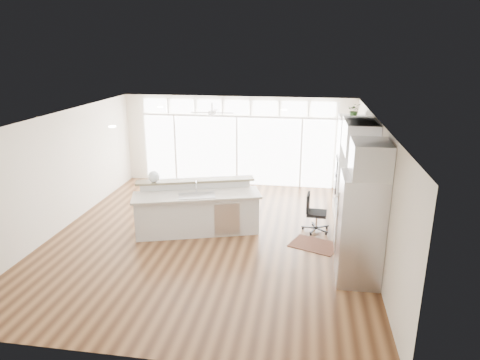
# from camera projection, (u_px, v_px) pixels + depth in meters

# --- Properties ---
(floor) EXTENTS (7.00, 8.00, 0.02)m
(floor) POSITION_uv_depth(u_px,v_px,m) (209.00, 237.00, 9.68)
(floor) COLOR #492A16
(floor) RESTS_ON ground
(ceiling) EXTENTS (7.00, 8.00, 0.02)m
(ceiling) POSITION_uv_depth(u_px,v_px,m) (206.00, 118.00, 8.86)
(ceiling) COLOR silver
(ceiling) RESTS_ON wall_back
(wall_back) EXTENTS (7.00, 0.04, 2.70)m
(wall_back) POSITION_uv_depth(u_px,v_px,m) (237.00, 141.00, 13.04)
(wall_back) COLOR white
(wall_back) RESTS_ON floor
(wall_front) EXTENTS (7.00, 0.04, 2.70)m
(wall_front) POSITION_uv_depth(u_px,v_px,m) (137.00, 272.00, 5.50)
(wall_front) COLOR white
(wall_front) RESTS_ON floor
(wall_left) EXTENTS (0.04, 8.00, 2.70)m
(wall_left) POSITION_uv_depth(u_px,v_px,m) (59.00, 173.00, 9.79)
(wall_left) COLOR white
(wall_left) RESTS_ON floor
(wall_right) EXTENTS (0.04, 8.00, 2.70)m
(wall_right) POSITION_uv_depth(u_px,v_px,m) (374.00, 188.00, 8.75)
(wall_right) COLOR white
(wall_right) RESTS_ON floor
(glass_wall) EXTENTS (5.80, 0.06, 2.08)m
(glass_wall) POSITION_uv_depth(u_px,v_px,m) (237.00, 151.00, 13.07)
(glass_wall) COLOR white
(glass_wall) RESTS_ON wall_back
(transom_row) EXTENTS (5.90, 0.06, 0.40)m
(transom_row) POSITION_uv_depth(u_px,v_px,m) (237.00, 107.00, 12.67)
(transom_row) COLOR white
(transom_row) RESTS_ON wall_back
(desk_window) EXTENTS (0.04, 0.85, 0.85)m
(desk_window) POSITION_uv_depth(u_px,v_px,m) (371.00, 174.00, 8.97)
(desk_window) COLOR white
(desk_window) RESTS_ON wall_right
(ceiling_fan) EXTENTS (1.16, 1.16, 0.32)m
(ceiling_fan) POSITION_uv_depth(u_px,v_px,m) (212.00, 109.00, 11.64)
(ceiling_fan) COLOR white
(ceiling_fan) RESTS_ON ceiling
(recessed_lights) EXTENTS (3.40, 3.00, 0.02)m
(recessed_lights) POSITION_uv_depth(u_px,v_px,m) (208.00, 117.00, 9.06)
(recessed_lights) COLOR white
(recessed_lights) RESTS_ON ceiling
(oven_cabinet) EXTENTS (0.64, 1.20, 2.50)m
(oven_cabinet) POSITION_uv_depth(u_px,v_px,m) (350.00, 168.00, 10.52)
(oven_cabinet) COLOR silver
(oven_cabinet) RESTS_ON floor
(desk_nook) EXTENTS (0.72, 1.30, 0.76)m
(desk_nook) POSITION_uv_depth(u_px,v_px,m) (351.00, 225.00, 9.37)
(desk_nook) COLOR silver
(desk_nook) RESTS_ON floor
(upper_cabinets) EXTENTS (0.64, 1.30, 0.64)m
(upper_cabinets) POSITION_uv_depth(u_px,v_px,m) (360.00, 136.00, 8.78)
(upper_cabinets) COLOR silver
(upper_cabinets) RESTS_ON wall_right
(refrigerator) EXTENTS (0.76, 0.90, 2.00)m
(refrigerator) POSITION_uv_depth(u_px,v_px,m) (360.00, 229.00, 7.64)
(refrigerator) COLOR silver
(refrigerator) RESTS_ON floor
(fridge_cabinet) EXTENTS (0.64, 0.90, 0.60)m
(fridge_cabinet) POSITION_uv_depth(u_px,v_px,m) (370.00, 159.00, 7.24)
(fridge_cabinet) COLOR silver
(fridge_cabinet) RESTS_ON wall_right
(framed_photos) EXTENTS (0.06, 0.22, 0.80)m
(framed_photos) POSITION_uv_depth(u_px,v_px,m) (367.00, 173.00, 9.60)
(framed_photos) COLOR black
(framed_photos) RESTS_ON wall_right
(kitchen_island) EXTENTS (3.06, 1.88, 1.14)m
(kitchen_island) POSITION_uv_depth(u_px,v_px,m) (197.00, 209.00, 9.74)
(kitchen_island) COLOR silver
(kitchen_island) RESTS_ON floor
(rug) EXTENTS (1.18, 1.02, 0.01)m
(rug) POSITION_uv_depth(u_px,v_px,m) (314.00, 245.00, 9.26)
(rug) COLOR #351810
(rug) RESTS_ON floor
(office_chair) EXTENTS (0.50, 0.47, 0.90)m
(office_chair) POSITION_uv_depth(u_px,v_px,m) (317.00, 213.00, 9.84)
(office_chair) COLOR black
(office_chair) RESTS_ON floor
(fishbowl) EXTENTS (0.31, 0.31, 0.26)m
(fishbowl) POSITION_uv_depth(u_px,v_px,m) (154.00, 177.00, 9.77)
(fishbowl) COLOR white
(fishbowl) RESTS_ON kitchen_island
(monitor) EXTENTS (0.13, 0.49, 0.40)m
(monitor) POSITION_uv_depth(u_px,v_px,m) (349.00, 199.00, 9.21)
(monitor) COLOR black
(monitor) RESTS_ON desk_nook
(keyboard) EXTENTS (0.17, 0.34, 0.02)m
(keyboard) POSITION_uv_depth(u_px,v_px,m) (340.00, 207.00, 9.30)
(keyboard) COLOR silver
(keyboard) RESTS_ON desk_nook
(potted_plant) EXTENTS (0.31, 0.35, 0.26)m
(potted_plant) POSITION_uv_depth(u_px,v_px,m) (354.00, 112.00, 10.10)
(potted_plant) COLOR #335B27
(potted_plant) RESTS_ON oven_cabinet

